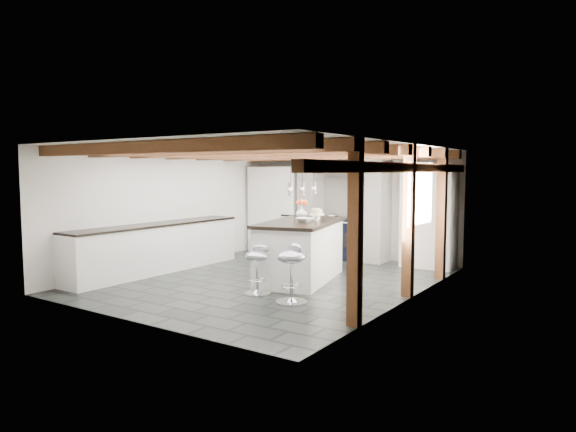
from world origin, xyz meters
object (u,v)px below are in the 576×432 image
Objects in this scene: range_cooker at (342,237)px; kitchen_island at (301,250)px; bar_stool_far at (257,264)px; bar_stool_near at (292,266)px.

range_cooker is 2.43m from kitchen_island.
bar_stool_far is (0.45, -3.65, 0.01)m from range_cooker.
kitchen_island reaches higher than bar_stool_far.
kitchen_island is at bearing -79.58° from range_cooker.
bar_stool_near reaches higher than bar_stool_far.
kitchen_island is 1.60m from bar_stool_near.
kitchen_island is at bearing 68.61° from bar_stool_far.
kitchen_island is (0.44, -2.39, 0.07)m from range_cooker.
range_cooker is 1.16× the size of bar_stool_near.
range_cooker is 0.44× the size of kitchen_island.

